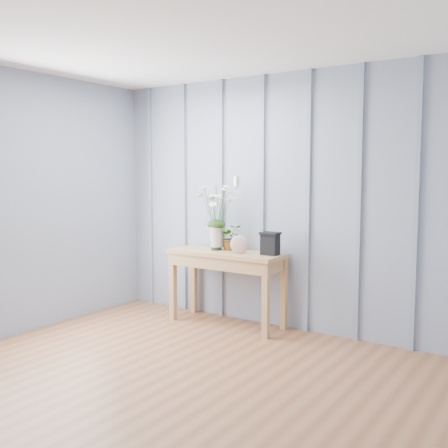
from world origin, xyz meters
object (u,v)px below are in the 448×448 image
Objects in this scene: daisy_vase at (216,209)px; carved_box at (270,243)px; sideboard at (227,262)px; felt_disc_vessel at (239,245)px.

daisy_vase is 0.69m from carved_box.
daisy_vase reaches higher than sideboard.
felt_disc_vessel is at bearing -159.12° from carved_box.
felt_disc_vessel is at bearing -19.56° from sideboard.
carved_box reaches higher than felt_disc_vessel.
daisy_vase is 0.48m from felt_disc_vessel.
daisy_vase is at bearing -177.78° from carved_box.
carved_box reaches higher than sideboard.
felt_disc_vessel is 0.30m from carved_box.
sideboard is at bearing -175.39° from carved_box.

